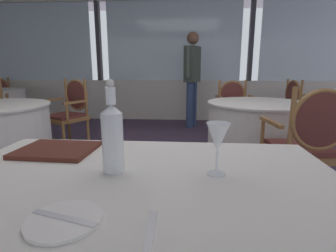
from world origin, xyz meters
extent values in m
plane|color=#47384C|center=(0.00, 0.00, 0.00)|extent=(13.20, 13.20, 0.00)
cube|color=silver|center=(0.00, 3.52, 0.42)|extent=(10.15, 0.12, 0.85)
cube|color=silver|center=(-3.18, 3.54, 1.66)|extent=(2.80, 0.02, 1.61)
cube|color=silver|center=(0.00, 3.54, 1.66)|extent=(2.80, 0.02, 1.61)
cube|color=#333338|center=(-1.59, 3.52, 1.66)|extent=(0.08, 0.14, 1.61)
cube|color=silver|center=(3.18, 3.54, 1.66)|extent=(2.80, 0.02, 1.61)
cube|color=#333338|center=(1.59, 3.52, 1.66)|extent=(0.08, 0.14, 1.61)
cube|color=silver|center=(0.18, -1.30, 0.72)|extent=(1.40, 0.87, 0.02)
cylinder|color=white|center=(0.05, -1.59, 0.74)|extent=(0.18, 0.18, 0.01)
cube|color=silver|center=(0.05, -1.59, 0.74)|extent=(0.18, 0.07, 0.00)
cube|color=silver|center=(0.26, -1.62, 0.73)|extent=(0.03, 0.19, 0.00)
cylinder|color=white|center=(0.08, -1.27, 0.84)|extent=(0.08, 0.08, 0.21)
cone|color=white|center=(0.08, -1.27, 0.96)|extent=(0.08, 0.08, 0.03)
cylinder|color=white|center=(0.08, -1.27, 1.00)|extent=(0.03, 0.03, 0.06)
sphere|color=silver|center=(0.08, -1.27, 1.05)|extent=(0.03, 0.03, 0.03)
cylinder|color=white|center=(0.45, -1.26, 0.73)|extent=(0.06, 0.06, 0.00)
cylinder|color=white|center=(0.45, -1.26, 0.78)|extent=(0.01, 0.01, 0.08)
cone|color=white|center=(0.45, -1.26, 0.87)|extent=(0.08, 0.08, 0.10)
cube|color=#512319|center=(-0.24, -1.07, 0.74)|extent=(0.33, 0.27, 0.02)
cylinder|color=silver|center=(1.13, 0.82, 0.72)|extent=(1.15, 1.15, 0.02)
cylinder|color=silver|center=(1.13, 0.82, 0.36)|extent=(1.12, 1.12, 0.71)
cube|color=olive|center=(1.23, -0.09, 0.45)|extent=(0.51, 0.51, 0.05)
cube|color=brown|center=(1.23, -0.09, 0.49)|extent=(0.47, 0.47, 0.04)
cylinder|color=olive|center=(1.01, 0.08, 0.21)|extent=(0.04, 0.04, 0.42)
cylinder|color=olive|center=(1.41, 0.13, 0.21)|extent=(0.04, 0.04, 0.42)
cylinder|color=olive|center=(1.06, -0.31, 0.21)|extent=(0.04, 0.04, 0.42)
cylinder|color=olive|center=(1.06, -0.31, 0.72)|extent=(0.04, 0.04, 0.51)
ellipsoid|color=brown|center=(1.26, -0.31, 0.75)|extent=(0.39, 0.09, 0.43)
torus|color=olive|center=(1.26, -0.31, 0.75)|extent=(0.44, 0.08, 0.44)
cube|color=olive|center=(0.98, -0.10, 0.69)|extent=(0.08, 0.37, 0.03)
cylinder|color=olive|center=(0.97, 0.04, 0.58)|extent=(0.03, 0.03, 0.22)
cube|color=olive|center=(1.48, -0.04, 0.69)|extent=(0.08, 0.37, 0.03)
cylinder|color=olive|center=(1.46, 0.10, 0.58)|extent=(0.03, 0.03, 0.22)
cube|color=olive|center=(1.03, 1.73, 0.45)|extent=(0.51, 0.51, 0.05)
cube|color=brown|center=(1.03, 1.73, 0.49)|extent=(0.47, 0.47, 0.04)
cylinder|color=olive|center=(1.25, 1.55, 0.21)|extent=(0.04, 0.04, 0.42)
cylinder|color=olive|center=(0.85, 1.51, 0.21)|extent=(0.04, 0.04, 0.42)
cylinder|color=olive|center=(1.21, 1.95, 0.21)|extent=(0.04, 0.04, 0.42)
cylinder|color=olive|center=(0.81, 1.90, 0.21)|extent=(0.04, 0.04, 0.42)
cylinder|color=olive|center=(1.21, 1.95, 0.70)|extent=(0.04, 0.04, 0.45)
cylinder|color=olive|center=(0.81, 1.90, 0.70)|extent=(0.04, 0.04, 0.45)
ellipsoid|color=brown|center=(1.01, 1.94, 0.72)|extent=(0.39, 0.09, 0.38)
torus|color=olive|center=(1.01, 1.94, 0.72)|extent=(0.40, 0.08, 0.40)
cube|color=olive|center=(1.28, 1.73, 0.69)|extent=(0.08, 0.37, 0.03)
cylinder|color=olive|center=(1.30, 1.59, 0.58)|extent=(0.03, 0.03, 0.22)
cube|color=olive|center=(0.78, 1.68, 0.69)|extent=(0.08, 0.37, 0.03)
cylinder|color=olive|center=(0.80, 1.54, 0.58)|extent=(0.03, 0.03, 0.22)
cube|color=olive|center=(-1.33, 1.23, 0.43)|extent=(0.62, 0.62, 0.05)
cube|color=brown|center=(-1.33, 1.23, 0.47)|extent=(0.57, 0.57, 0.04)
cylinder|color=olive|center=(-1.24, 0.96, 0.20)|extent=(0.04, 0.04, 0.40)
cylinder|color=olive|center=(-1.60, 1.14, 0.20)|extent=(0.04, 0.04, 0.40)
cylinder|color=olive|center=(-1.06, 1.32, 0.20)|extent=(0.04, 0.04, 0.40)
cylinder|color=olive|center=(-1.42, 1.50, 0.20)|extent=(0.04, 0.04, 0.40)
cylinder|color=olive|center=(-1.06, 1.32, 0.71)|extent=(0.04, 0.04, 0.51)
cylinder|color=olive|center=(-1.42, 1.50, 0.71)|extent=(0.04, 0.04, 0.51)
ellipsoid|color=brown|center=(-1.24, 1.42, 0.73)|extent=(0.37, 0.22, 0.43)
torus|color=olive|center=(-1.24, 1.42, 0.73)|extent=(0.41, 0.22, 0.44)
cube|color=olive|center=(-1.12, 1.10, 0.67)|extent=(0.19, 0.35, 0.03)
cylinder|color=olive|center=(-1.18, 0.97, 0.56)|extent=(0.03, 0.03, 0.22)
cube|color=olive|center=(-1.56, 1.32, 0.67)|extent=(0.19, 0.35, 0.03)
cylinder|color=olive|center=(-1.63, 1.20, 0.56)|extent=(0.03, 0.03, 0.22)
cube|color=olive|center=(2.13, 1.99, 0.43)|extent=(0.52, 0.52, 0.05)
cube|color=brown|center=(2.13, 1.99, 0.47)|extent=(0.48, 0.48, 0.04)
cylinder|color=olive|center=(2.30, 2.22, 0.20)|extent=(0.04, 0.04, 0.40)
cylinder|color=olive|center=(2.36, 1.82, 0.20)|extent=(0.04, 0.04, 0.40)
cylinder|color=olive|center=(1.91, 2.16, 0.20)|extent=(0.04, 0.04, 0.40)
cylinder|color=olive|center=(1.96, 1.77, 0.20)|extent=(0.04, 0.04, 0.40)
cylinder|color=olive|center=(1.91, 2.16, 0.70)|extent=(0.04, 0.04, 0.48)
cylinder|color=olive|center=(1.96, 1.77, 0.70)|extent=(0.04, 0.04, 0.48)
ellipsoid|color=brown|center=(1.92, 1.96, 0.72)|extent=(0.10, 0.39, 0.41)
torus|color=olive|center=(1.92, 1.96, 0.72)|extent=(0.09, 0.42, 0.42)
cube|color=olive|center=(2.12, 2.24, 0.67)|extent=(0.37, 0.09, 0.03)
cylinder|color=olive|center=(2.26, 2.26, 0.56)|extent=(0.03, 0.03, 0.22)
cube|color=olive|center=(2.19, 1.75, 0.67)|extent=(0.37, 0.09, 0.03)
cylinder|color=olive|center=(2.33, 1.77, 0.56)|extent=(0.03, 0.03, 0.22)
cylinder|color=olive|center=(-3.36, 2.95, 0.21)|extent=(0.04, 0.04, 0.42)
cylinder|color=olive|center=(-3.57, 3.28, 0.21)|extent=(0.04, 0.04, 0.42)
cylinder|color=olive|center=(-3.57, 3.28, 0.69)|extent=(0.04, 0.04, 0.45)
cube|color=olive|center=(-3.41, 3.13, 0.69)|extent=(0.23, 0.33, 0.03)
cylinder|color=olive|center=(-3.33, 3.01, 0.58)|extent=(0.03, 0.03, 0.22)
cylinder|color=olive|center=(-2.64, 1.84, 0.21)|extent=(0.04, 0.04, 0.42)
cylinder|color=olive|center=(-2.42, 1.50, 0.21)|extent=(0.04, 0.04, 0.42)
cylinder|color=olive|center=(-2.42, 1.50, 0.71)|extent=(0.04, 0.04, 0.49)
cube|color=olive|center=(-2.50, 1.72, 0.69)|extent=(0.23, 0.33, 0.03)
cylinder|color=olive|center=(-2.57, 1.83, 0.58)|extent=(0.03, 0.03, 0.22)
cylinder|color=#334770|center=(0.43, 2.89, 0.43)|extent=(0.13, 0.13, 0.86)
cylinder|color=#334770|center=(0.37, 2.72, 0.43)|extent=(0.13, 0.13, 0.86)
cube|color=#424C42|center=(0.40, 2.81, 1.18)|extent=(0.32, 0.41, 0.64)
sphere|color=brown|center=(0.40, 2.81, 1.64)|extent=(0.22, 0.22, 0.22)
cylinder|color=#424C42|center=(0.48, 3.01, 1.21)|extent=(0.09, 0.09, 0.55)
cylinder|color=#424C42|center=(0.32, 2.60, 1.21)|extent=(0.09, 0.09, 0.55)
camera|label=1|loc=(0.34, -2.13, 1.09)|focal=27.76mm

